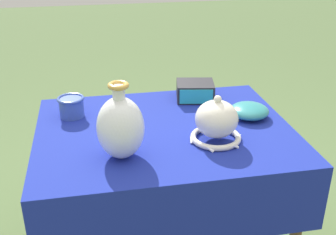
{
  "coord_description": "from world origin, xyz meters",
  "views": [
    {
      "loc": [
        -0.27,
        -1.48,
        1.49
      ],
      "look_at": [
        -0.01,
        -0.12,
        0.84
      ],
      "focal_mm": 45.0,
      "sensor_mm": 36.0,
      "label": 1
    }
  ],
  "objects_px": {
    "vase_tall_bulbous": "(120,127)",
    "cup_wide_cobalt": "(71,106)",
    "vase_dome_bell": "(216,122)",
    "bowl_shallow_teal": "(249,111)",
    "mosaic_tile_box": "(195,91)"
  },
  "relations": [
    {
      "from": "mosaic_tile_box",
      "to": "bowl_shallow_teal",
      "type": "xyz_separation_m",
      "value": [
        0.18,
        -0.23,
        -0.01
      ]
    },
    {
      "from": "vase_dome_bell",
      "to": "cup_wide_cobalt",
      "type": "bearing_deg",
      "value": 149.22
    },
    {
      "from": "vase_tall_bulbous",
      "to": "vase_dome_bell",
      "type": "bearing_deg",
      "value": 8.65
    },
    {
      "from": "vase_tall_bulbous",
      "to": "cup_wide_cobalt",
      "type": "height_order",
      "value": "vase_tall_bulbous"
    },
    {
      "from": "vase_tall_bulbous",
      "to": "vase_dome_bell",
      "type": "xyz_separation_m",
      "value": [
        0.36,
        0.05,
        -0.04
      ]
    },
    {
      "from": "vase_tall_bulbous",
      "to": "bowl_shallow_teal",
      "type": "relative_size",
      "value": 1.69
    },
    {
      "from": "mosaic_tile_box",
      "to": "bowl_shallow_teal",
      "type": "distance_m",
      "value": 0.29
    },
    {
      "from": "vase_tall_bulbous",
      "to": "vase_dome_bell",
      "type": "height_order",
      "value": "vase_tall_bulbous"
    },
    {
      "from": "vase_dome_bell",
      "to": "bowl_shallow_teal",
      "type": "distance_m",
      "value": 0.27
    },
    {
      "from": "bowl_shallow_teal",
      "to": "cup_wide_cobalt",
      "type": "bearing_deg",
      "value": 168.58
    },
    {
      "from": "mosaic_tile_box",
      "to": "cup_wide_cobalt",
      "type": "distance_m",
      "value": 0.57
    },
    {
      "from": "vase_tall_bulbous",
      "to": "mosaic_tile_box",
      "type": "relative_size",
      "value": 1.44
    },
    {
      "from": "vase_dome_bell",
      "to": "cup_wide_cobalt",
      "type": "distance_m",
      "value": 0.62
    },
    {
      "from": "vase_dome_bell",
      "to": "bowl_shallow_teal",
      "type": "relative_size",
      "value": 1.25
    },
    {
      "from": "vase_dome_bell",
      "to": "cup_wide_cobalt",
      "type": "xyz_separation_m",
      "value": [
        -0.54,
        0.32,
        -0.03
      ]
    }
  ]
}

